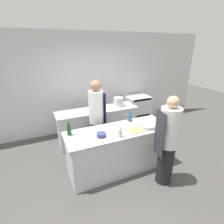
{
  "coord_description": "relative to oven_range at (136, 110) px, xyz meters",
  "views": [
    {
      "loc": [
        -1.4,
        -2.73,
        2.44
      ],
      "look_at": [
        0.0,
        0.35,
        1.14
      ],
      "focal_mm": 28.0,
      "sensor_mm": 36.0,
      "label": 1
    }
  ],
  "objects": [
    {
      "name": "bottle_vinegar",
      "position": [
        -1.62,
        -2.01,
        0.5
      ],
      "size": [
        0.08,
        0.08,
        0.2
      ],
      "color": "silver",
      "rests_on": "prep_counter"
    },
    {
      "name": "chef_at_stove",
      "position": [
        -1.73,
        -1.06,
        0.42
      ],
      "size": [
        0.34,
        0.32,
        1.76
      ],
      "rotation": [
        0.0,
        0.0,
        -1.58
      ],
      "color": "black",
      "rests_on": "ground_plane"
    },
    {
      "name": "bottle_wine",
      "position": [
        -1.11,
        -1.47,
        0.5
      ],
      "size": [
        0.09,
        0.09,
        0.21
      ],
      "color": "#2D5175",
      "rests_on": "prep_counter"
    },
    {
      "name": "oven_range",
      "position": [
        0.0,
        0.0,
        0.0
      ],
      "size": [
        0.73,
        0.65,
        0.94
      ],
      "color": "silver",
      "rests_on": "ground_plane"
    },
    {
      "name": "prep_counter",
      "position": [
        -1.51,
        -1.75,
        -0.03
      ],
      "size": [
        2.13,
        0.75,
        0.89
      ],
      "color": "silver",
      "rests_on": "ground_plane"
    },
    {
      "name": "pass_counter",
      "position": [
        -1.5,
        -0.49,
        -0.03
      ],
      "size": [
        2.12,
        0.58,
        0.89
      ],
      "color": "silver",
      "rests_on": "ground_plane"
    },
    {
      "name": "chef_at_prep_near",
      "position": [
        -0.92,
        -2.46,
        0.38
      ],
      "size": [
        0.39,
        0.37,
        1.69
      ],
      "rotation": [
        0.0,
        0.0,
        1.36
      ],
      "color": "black",
      "rests_on": "ground_plane"
    },
    {
      "name": "ground_plane",
      "position": [
        -1.51,
        -1.75,
        -0.47
      ],
      "size": [
        16.0,
        16.0,
        0.0
      ],
      "primitive_type": "plane",
      "color": "#4C4947"
    },
    {
      "name": "bowl_prep_small",
      "position": [
        -0.95,
        -1.93,
        0.45
      ],
      "size": [
        0.26,
        0.26,
        0.07
      ],
      "color": "#B7BABC",
      "rests_on": "prep_counter"
    },
    {
      "name": "stockpot",
      "position": [
        -0.88,
        -0.45,
        0.53
      ],
      "size": [
        0.27,
        0.27,
        0.23
      ],
      "color": "silver",
      "rests_on": "pass_counter"
    },
    {
      "name": "cutting_board",
      "position": [
        -1.25,
        -1.91,
        0.42
      ],
      "size": [
        0.28,
        0.25,
        0.01
      ],
      "color": "tan",
      "rests_on": "prep_counter"
    },
    {
      "name": "wall_back",
      "position": [
        -1.51,
        0.38,
        0.93
      ],
      "size": [
        8.0,
        0.06,
        2.8
      ],
      "color": "silver",
      "rests_on": "ground_plane"
    },
    {
      "name": "bowl_mixing_large",
      "position": [
        -1.93,
        -1.86,
        0.45
      ],
      "size": [
        0.17,
        0.17,
        0.07
      ],
      "color": "navy",
      "rests_on": "prep_counter"
    },
    {
      "name": "bottle_olive_oil",
      "position": [
        -2.44,
        -1.56,
        0.52
      ],
      "size": [
        0.08,
        0.08,
        0.27
      ],
      "color": "#19471E",
      "rests_on": "prep_counter"
    }
  ]
}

